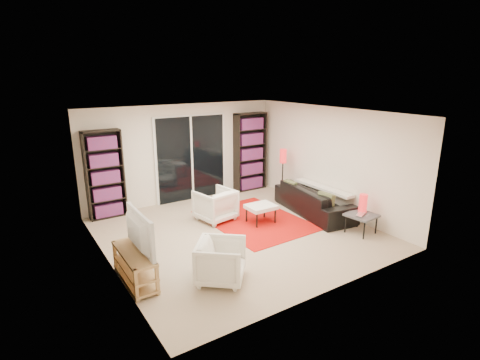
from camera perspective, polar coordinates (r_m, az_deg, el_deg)
name	(u,v)px	position (r m, az deg, el deg)	size (l,w,h in m)	color
floor	(238,233)	(7.63, -0.35, -8.04)	(5.00, 5.00, 0.00)	tan
wall_back	(183,153)	(9.37, -8.66, 4.05)	(5.00, 0.02, 2.40)	silver
wall_front	(334,215)	(5.40, 14.16, -5.21)	(5.00, 0.02, 2.40)	silver
wall_left	(105,198)	(6.30, -19.90, -2.62)	(0.02, 5.00, 2.40)	silver
wall_right	(330,160)	(8.79, 13.51, 3.00)	(0.02, 5.00, 2.40)	silver
ceiling	(237,113)	(7.01, -0.38, 10.19)	(5.00, 5.00, 0.02)	white
sliding_door	(191,158)	(9.45, -7.43, 3.27)	(1.92, 0.08, 2.16)	white
bookshelf_left	(105,175)	(8.67, -19.91, 0.76)	(0.80, 0.30, 1.95)	black
bookshelf_right	(250,152)	(10.18, 1.56, 4.30)	(0.90, 0.30, 2.10)	black
tv_stand	(135,266)	(6.09, -15.73, -12.49)	(0.37, 1.15, 0.50)	tan
tv	(133,233)	(5.86, -15.94, -7.73)	(1.08, 0.14, 0.62)	black
rug	(254,220)	(8.25, 2.20, -6.11)	(1.83, 2.47, 0.01)	red
sofa	(314,200)	(8.73, 11.20, -2.99)	(2.16, 0.84, 0.63)	black
armchair_back	(215,205)	(8.18, -3.79, -3.79)	(0.74, 0.76, 0.69)	white
armchair_front	(221,261)	(5.88, -2.91, -12.26)	(0.70, 0.72, 0.66)	white
ottoman	(261,207)	(8.01, 3.21, -4.20)	(0.60, 0.49, 0.40)	white
side_table	(361,216)	(7.87, 18.03, -5.27)	(0.59, 0.59, 0.40)	#48484D
laptop	(363,215)	(7.81, 18.25, -5.05)	(0.32, 0.20, 0.03)	silver
table_lamp	(363,203)	(7.94, 18.23, -3.38)	(0.16, 0.16, 0.37)	red
floor_lamp	(283,161)	(9.52, 6.56, 2.83)	(0.19, 0.19, 1.27)	black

